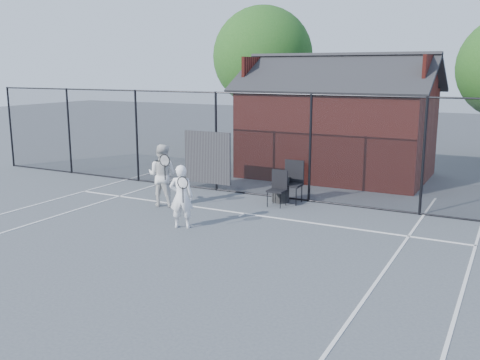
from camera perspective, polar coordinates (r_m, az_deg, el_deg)
The scene contains 10 objects.
ground at distance 11.30m, azimuth -6.56°, elevation -7.16°, with size 80.00×80.00×0.00m, color #45484E.
court_lines at distance 10.30m, azimuth -10.75°, elevation -9.16°, with size 11.02×18.00×0.01m.
fence at distance 15.36m, azimuth 2.91°, elevation 3.50°, with size 22.04×3.00×3.00m.
clubhouse at distance 18.76m, azimuth 10.34°, elevation 5.31°, with size 6.50×4.36×4.19m.
tree_left at distance 24.69m, azimuth 2.45°, elevation 12.99°, with size 4.48×4.48×6.44m.
player_front at distance 12.46m, azimuth -6.28°, elevation -1.76°, with size 0.72×0.59×1.50m.
player_back at distance 14.56m, azimuth -8.29°, elevation 0.52°, with size 0.96×0.77×1.68m.
chair_left at distance 14.44m, azimuth 3.94°, elevation -0.97°, with size 0.46×0.47×0.95m, color black.
chair_right at distance 14.79m, azimuth 5.50°, elevation -0.30°, with size 0.55×0.57×1.15m, color black.
waste_bin at distance 14.96m, azimuth 4.36°, elevation -1.00°, with size 0.49×0.49×0.71m, color black.
Camera 1 is at (6.08, -8.80, 3.64)m, focal length 40.00 mm.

